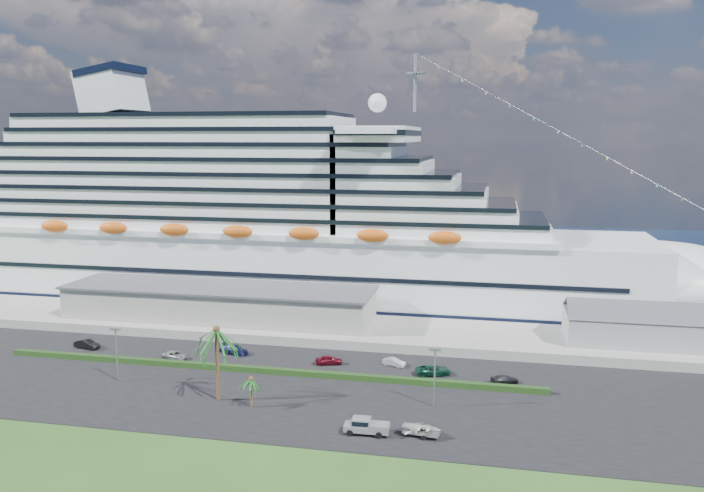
% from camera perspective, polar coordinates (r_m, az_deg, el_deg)
% --- Properties ---
extents(ground, '(420.00, 420.00, 0.00)m').
position_cam_1_polar(ground, '(94.23, -6.23, -14.02)').
color(ground, '#284C19').
rests_on(ground, ground).
extents(asphalt_lot, '(140.00, 38.00, 0.12)m').
position_cam_1_polar(asphalt_lot, '(103.94, -4.30, -11.70)').
color(asphalt_lot, black).
rests_on(asphalt_lot, ground).
extents(wharf, '(240.00, 20.00, 1.80)m').
position_cam_1_polar(wharf, '(130.34, -0.70, -6.96)').
color(wharf, gray).
rests_on(wharf, ground).
extents(water, '(420.00, 160.00, 0.02)m').
position_cam_1_polar(water, '(217.14, 4.54, -0.74)').
color(water, black).
rests_on(water, ground).
extents(cruise_ship, '(191.00, 38.00, 54.00)m').
position_cam_1_polar(cruise_ship, '(155.56, -6.51, 1.55)').
color(cruise_ship, silver).
rests_on(cruise_ship, ground).
extents(terminal_building, '(61.00, 15.00, 6.30)m').
position_cam_1_polar(terminal_building, '(136.82, -11.00, -4.57)').
color(terminal_building, gray).
rests_on(terminal_building, wharf).
extents(port_shed, '(24.00, 12.31, 7.37)m').
position_cam_1_polar(port_shed, '(128.75, 22.65, -6.26)').
color(port_shed, gray).
rests_on(port_shed, wharf).
extents(hedge, '(88.00, 1.10, 0.90)m').
position_cam_1_polar(hedge, '(110.59, -7.60, -10.18)').
color(hedge, black).
rests_on(hedge, asphalt_lot).
extents(lamp_post_left, '(1.60, 0.35, 8.27)m').
position_cam_1_polar(lamp_post_left, '(110.57, -18.99, -8.01)').
color(lamp_post_left, gray).
rests_on(lamp_post_left, asphalt_lot).
extents(lamp_post_right, '(1.60, 0.35, 8.27)m').
position_cam_1_polar(lamp_post_right, '(95.85, 6.89, -10.21)').
color(lamp_post_right, gray).
rests_on(lamp_post_right, asphalt_lot).
extents(palm_tall, '(8.82, 8.82, 11.13)m').
position_cam_1_polar(palm_tall, '(98.04, -11.19, -7.50)').
color(palm_tall, '#47301E').
rests_on(palm_tall, ground).
extents(palm_short, '(3.53, 3.53, 4.56)m').
position_cam_1_polar(palm_short, '(96.48, -8.38, -11.16)').
color(palm_short, '#47301E').
rests_on(palm_short, ground).
extents(parked_car_0, '(3.80, 1.61, 1.28)m').
position_cam_1_polar(parked_car_0, '(130.84, -21.25, -7.59)').
color(parked_car_0, white).
rests_on(parked_car_0, asphalt_lot).
extents(parked_car_1, '(4.99, 2.67, 1.56)m').
position_cam_1_polar(parked_car_1, '(130.17, -21.18, -7.61)').
color(parked_car_1, black).
rests_on(parked_car_1, asphalt_lot).
extents(parked_car_2, '(4.91, 3.36, 1.25)m').
position_cam_1_polar(parked_car_2, '(119.74, -14.48, -8.79)').
color(parked_car_2, gray).
rests_on(parked_car_2, asphalt_lot).
extents(parked_car_3, '(5.78, 3.80, 1.56)m').
position_cam_1_polar(parked_car_3, '(120.35, -9.80, -8.46)').
color(parked_car_3, '#121340').
rests_on(parked_car_3, asphalt_lot).
extents(parked_car_4, '(4.72, 3.07, 1.49)m').
position_cam_1_polar(parked_car_4, '(113.47, -1.94, -9.44)').
color(parked_car_4, '#5E0C19').
rests_on(parked_car_4, asphalt_lot).
extents(parked_car_5, '(4.00, 2.48, 1.24)m').
position_cam_1_polar(parked_car_5, '(112.91, 3.49, -9.61)').
color(parked_car_5, '#A7A9AE').
rests_on(parked_car_5, asphalt_lot).
extents(parked_car_6, '(5.99, 3.95, 1.53)m').
position_cam_1_polar(parked_car_6, '(109.36, 6.77, -10.21)').
color(parked_car_6, '#0F3C28').
rests_on(parked_car_6, asphalt_lot).
extents(parked_car_7, '(4.55, 3.17, 1.22)m').
position_cam_1_polar(parked_car_7, '(107.75, 12.56, -10.76)').
color(parked_car_7, black).
rests_on(parked_car_7, asphalt_lot).
extents(pickup_truck, '(5.75, 2.30, 2.01)m').
position_cam_1_polar(pickup_truck, '(88.46, 1.18, -14.70)').
color(pickup_truck, black).
rests_on(pickup_truck, asphalt_lot).
extents(boat_trailer, '(5.89, 4.27, 1.64)m').
position_cam_1_polar(boat_trailer, '(88.07, 5.79, -14.87)').
color(boat_trailer, gray).
rests_on(boat_trailer, asphalt_lot).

